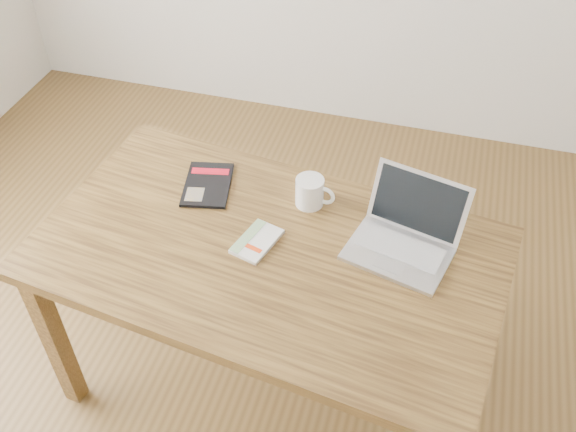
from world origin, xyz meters
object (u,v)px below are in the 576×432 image
(laptop, at_px, (405,235))
(desk, at_px, (268,268))
(white_guidebook, at_px, (257,241))
(coffee_mug, at_px, (311,192))
(black_guidebook, at_px, (207,185))

(laptop, bearing_deg, desk, -148.13)
(white_guidebook, height_order, coffee_mug, coffee_mug)
(black_guidebook, height_order, coffee_mug, coffee_mug)
(desk, height_order, white_guidebook, white_guidebook)
(laptop, xyz_separation_m, coffee_mug, (-0.33, 0.11, 0.01))
(white_guidebook, relative_size, black_guidebook, 0.73)
(black_guidebook, bearing_deg, laptop, -20.21)
(white_guidebook, distance_m, black_guidebook, 0.33)
(black_guidebook, relative_size, coffee_mug, 1.90)
(desk, bearing_deg, coffee_mug, 80.07)
(desk, height_order, coffee_mug, coffee_mug)
(coffee_mug, bearing_deg, laptop, -11.99)
(laptop, bearing_deg, black_guidebook, -174.23)
(coffee_mug, bearing_deg, white_guidebook, -110.56)
(laptop, bearing_deg, white_guidebook, -151.46)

